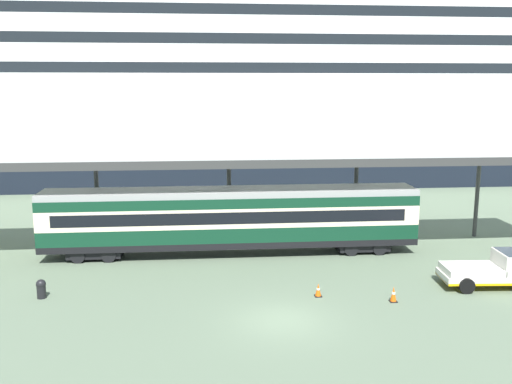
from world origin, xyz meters
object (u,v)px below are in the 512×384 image
train_carriage (231,218)px  quay_bollard (41,288)px  traffic_cone_near (318,290)px  cruise_ship (73,78)px  service_truck (501,268)px  traffic_cone_mid (394,294)px

train_carriage → quay_bollard: bearing=-145.5°
traffic_cone_near → cruise_ship: bearing=115.9°
service_truck → traffic_cone_mid: 6.53m
cruise_ship → traffic_cone_mid: bearing=-61.0°
traffic_cone_near → quay_bollard: quay_bollard is taller
traffic_cone_mid → cruise_ship: bearing=119.0°
train_carriage → traffic_cone_mid: train_carriage is taller
service_truck → traffic_cone_near: size_ratio=7.93×
train_carriage → service_truck: (13.78, -7.13, -1.32)m
train_carriage → service_truck: size_ratio=4.31×
cruise_ship → service_truck: size_ratio=32.36×
service_truck → quay_bollard: bearing=178.9°
cruise_ship → traffic_cone_mid: cruise_ship is taller
service_truck → traffic_cone_mid: (-6.30, -1.60, -0.61)m
cruise_ship → traffic_cone_near: (20.79, -42.78, -10.89)m
service_truck → quay_bollard: (-23.50, 0.44, -0.47)m
cruise_ship → traffic_cone_near: 48.79m
traffic_cone_mid → quay_bollard: (-17.21, 2.04, 0.14)m
traffic_cone_mid → quay_bollard: quay_bollard is taller
traffic_cone_near → traffic_cone_mid: (3.51, -1.03, 0.05)m
service_truck → quay_bollard: service_truck is taller
cruise_ship → quay_bollard: size_ratio=179.27×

